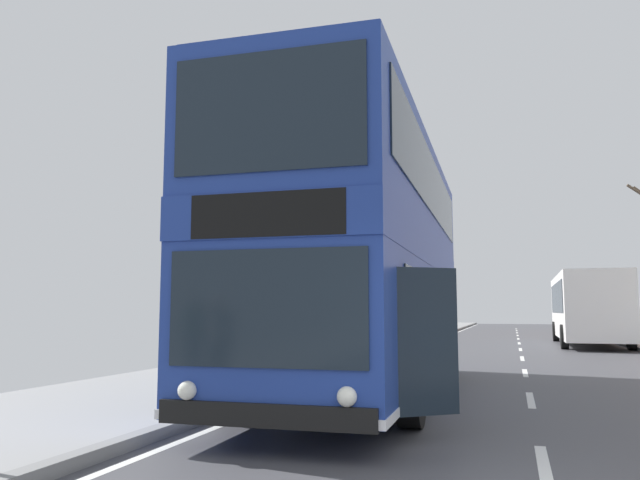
% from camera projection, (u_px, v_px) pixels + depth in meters
% --- Properties ---
extents(double_decker_bus_main, '(3.32, 10.41, 4.56)m').
position_uv_depth(double_decker_bus_main, '(366.00, 262.00, 11.38)').
color(double_decker_bus_main, navy).
rests_on(double_decker_bus_main, ground).
extents(background_bus_far_lane, '(2.77, 10.58, 3.04)m').
position_uv_depth(background_bus_far_lane, '(587.00, 307.00, 27.51)').
color(background_bus_far_lane, white).
rests_on(background_bus_far_lane, ground).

